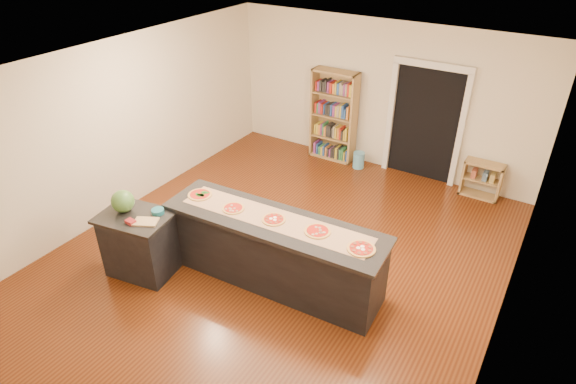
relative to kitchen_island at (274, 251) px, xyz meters
The scene contains 17 objects.
room 1.05m from the kitchen_island, 113.27° to the left, with size 6.00×7.00×2.80m.
doorway 4.08m from the kitchen_island, 80.20° to the left, with size 1.40×0.09×2.21m.
kitchen_island is the anchor object (origin of this frame).
side_counter 1.87m from the kitchen_island, 154.43° to the right, with size 0.95×0.69×0.94m.
bookshelf 3.96m from the kitchen_island, 105.77° to the left, with size 0.91×0.32×1.81m, color tan.
low_shelf 4.25m from the kitchen_island, 63.86° to the left, with size 0.66×0.28×0.66m, color tan.
waste_bin 3.71m from the kitchen_island, 96.45° to the left, with size 0.22×0.22×0.32m, color #5BA6CC.
kraft_paper 0.50m from the kitchen_island, 93.08° to the left, with size 2.63×0.47×0.00m, color #90684A.
watermelon 2.12m from the kitchen_island, 157.01° to the right, with size 0.31×0.31×0.31m, color #144214.
cutting_board 1.72m from the kitchen_island, 149.65° to the right, with size 0.31×0.20×0.02m, color tan.
package_red 1.91m from the kitchen_island, 148.91° to the right, with size 0.13×0.09×0.05m, color maroon.
package_teal 1.64m from the kitchen_island, 157.43° to the right, with size 0.17×0.17×0.06m, color #195966.
pizza_a 1.31m from the kitchen_island, behind, with size 0.35×0.35×0.02m.
pizza_b 0.79m from the kitchen_island, behind, with size 0.29×0.29×0.02m.
pizza_c 0.51m from the kitchen_island, 93.08° to the left, with size 0.32×0.32×0.02m.
pizza_d 0.79m from the kitchen_island, ahead, with size 0.31×0.31×0.02m.
pizza_e 1.31m from the kitchen_island, ahead, with size 0.35×0.35×0.02m.
Camera 1 is at (3.06, -4.75, 4.48)m, focal length 30.00 mm.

